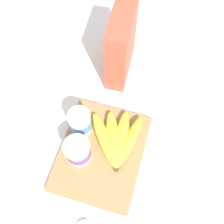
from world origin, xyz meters
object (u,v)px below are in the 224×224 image
object	(u,v)px
cereal_box	(121,45)
yogurt_cup_back	(80,122)
cutting_board	(102,153)
yogurt_cup_front	(78,151)
banana_bunch	(117,140)

from	to	relation	value
cereal_box	yogurt_cup_back	size ratio (longest dim) A/B	2.68
cutting_board	cereal_box	distance (m)	0.33
yogurt_cup_back	cutting_board	bearing A→B (deg)	-124.04
yogurt_cup_front	banana_bunch	world-z (taller)	yogurt_cup_front
yogurt_cup_front	yogurt_cup_back	bearing A→B (deg)	15.17
cereal_box	yogurt_cup_front	distance (m)	0.35
yogurt_cup_back	cereal_box	bearing A→B (deg)	-10.64
yogurt_cup_front	yogurt_cup_back	distance (m)	0.09
yogurt_cup_front	banana_bunch	xyz separation A→B (m)	(0.07, -0.09, -0.02)
yogurt_cup_front	cereal_box	bearing A→B (deg)	-4.35
yogurt_cup_back	yogurt_cup_front	bearing A→B (deg)	-164.83
cereal_box	yogurt_cup_back	bearing A→B (deg)	165.79
cutting_board	yogurt_cup_front	distance (m)	0.08
cereal_box	yogurt_cup_back	world-z (taller)	cereal_box
cereal_box	yogurt_cup_front	size ratio (longest dim) A/B	2.84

